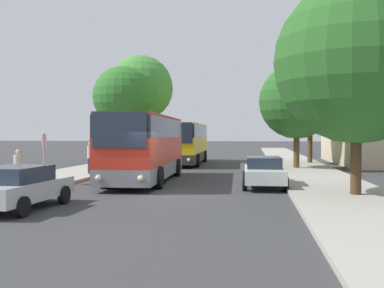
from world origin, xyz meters
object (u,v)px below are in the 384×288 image
object	(u,v)px
parked_car_left_curb	(17,187)
tree_right_mid	(310,92)
parked_car_right_near	(264,171)
bus_stop_sign	(44,152)
pedestrian_waiting_near	(18,169)
tree_right_near	(297,101)
tree_left_far	(123,96)
tree_right_far	(357,62)
bus_middle	(186,143)
bus_front	(145,147)
pedestrian_waiting_far	(90,157)
tree_left_near	(141,88)

from	to	relation	value
parked_car_left_curb	tree_right_mid	distance (m)	27.11
parked_car_right_near	bus_stop_sign	bearing A→B (deg)	1.46
pedestrian_waiting_near	tree_right_near	size ratio (longest dim) A/B	0.23
tree_left_far	tree_right_far	distance (m)	20.75
tree_right_far	bus_middle	bearing A→B (deg)	116.55
bus_front	parked_car_right_near	distance (m)	6.24
tree_left_far	pedestrian_waiting_far	bearing A→B (deg)	-86.41
tree_right_near	tree_right_far	bearing A→B (deg)	-86.30
bus_front	parked_car_right_near	size ratio (longest dim) A/B	2.29
pedestrian_waiting_near	tree_left_far	xyz separation A→B (m)	(-0.29, 15.90, 4.33)
parked_car_right_near	tree_right_mid	bearing A→B (deg)	-104.94
bus_front	bus_stop_sign	distance (m)	4.90
bus_middle	parked_car_right_near	distance (m)	16.29
parked_car_right_near	tree_left_near	bearing A→B (deg)	-61.56
pedestrian_waiting_far	parked_car_left_curb	bearing A→B (deg)	169.24
bus_front	bus_middle	size ratio (longest dim) A/B	0.94
parked_car_right_near	pedestrian_waiting_far	distance (m)	10.65
parked_car_right_near	pedestrian_waiting_near	xyz separation A→B (m)	(-10.02, -3.41, 0.24)
bus_front	tree_right_far	bearing A→B (deg)	-29.43
pedestrian_waiting_far	tree_right_far	distance (m)	15.56
tree_right_near	tree_right_mid	bearing A→B (deg)	74.73
pedestrian_waiting_near	tree_left_near	world-z (taller)	tree_left_near
parked_car_left_curb	bus_front	bearing A→B (deg)	79.67
pedestrian_waiting_far	tree_left_near	distance (m)	15.20
bus_middle	tree_left_near	size ratio (longest dim) A/B	1.17
bus_middle	tree_right_far	bearing A→B (deg)	-64.66
tree_left_far	bus_front	bearing A→B (deg)	-67.95
tree_right_far	bus_front	bearing A→B (deg)	152.51
tree_right_far	bus_stop_sign	bearing A→B (deg)	168.89
parked_car_right_near	tree_right_near	world-z (taller)	tree_right_near
bus_front	tree_right_near	distance (m)	12.55
parked_car_right_near	tree_left_far	world-z (taller)	tree_left_far
pedestrian_waiting_far	tree_right_mid	bearing A→B (deg)	-68.17
parked_car_left_curb	bus_stop_sign	bearing A→B (deg)	111.86
bus_stop_sign	tree_left_far	distance (m)	13.47
parked_car_left_curb	tree_left_near	world-z (taller)	tree_left_near
pedestrian_waiting_far	tree_left_near	size ratio (longest dim) A/B	0.20
tree_left_far	bus_middle	bearing A→B (deg)	31.04
bus_front	pedestrian_waiting_far	bearing A→B (deg)	144.89
bus_stop_sign	pedestrian_waiting_far	xyz separation A→B (m)	(0.55, 4.66, -0.50)
bus_middle	tree_left_near	distance (m)	7.36
bus_stop_sign	pedestrian_waiting_near	size ratio (longest dim) A/B	1.41
parked_car_right_near	tree_right_mid	xyz separation A→B (m)	(4.07, 16.52, 5.12)
parked_car_left_curb	tree_right_far	distance (m)	12.78
bus_middle	bus_stop_sign	bearing A→B (deg)	-107.27
tree_left_far	tree_right_mid	size ratio (longest dim) A/B	0.87
pedestrian_waiting_far	tree_right_far	world-z (taller)	tree_right_far
bus_stop_sign	pedestrian_waiting_far	world-z (taller)	bus_stop_sign
bus_front	parked_car_left_curb	xyz separation A→B (m)	(-2.04, -8.90, -1.04)
bus_middle	pedestrian_waiting_far	world-z (taller)	bus_middle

